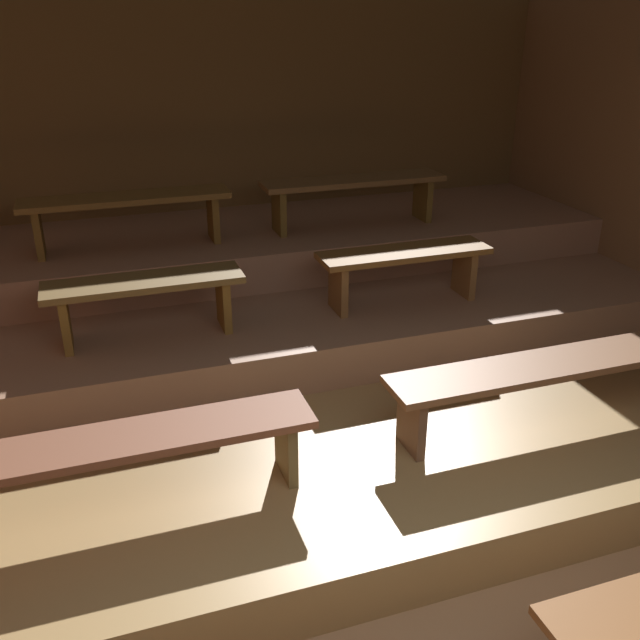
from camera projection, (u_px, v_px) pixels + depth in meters
The scene contains 11 objects.
ground at pixel (314, 451), 4.35m from camera, with size 6.66×5.90×0.08m, color #9B714C.
wall_back at pixel (220, 160), 6.04m from camera, with size 6.66×0.06×2.58m, color brown.
platform_lower at pixel (287, 381), 4.78m from camera, with size 5.86×3.93×0.29m, color #A07C4A.
platform_middle at pixel (259, 302), 5.31m from camera, with size 5.86×2.42×0.29m, color #976C50.
platform_upper at pixel (242, 246), 5.63m from camera, with size 5.86×1.42×0.29m, color #9D6F55.
bench_lower_left at pixel (93, 455), 3.19m from camera, with size 2.08×0.33×0.39m.
bench_lower_right at pixel (560, 371), 3.93m from camera, with size 2.08×0.33×0.39m.
bench_middle_left at pixel (145, 293), 4.29m from camera, with size 1.21×0.33×0.39m.
bench_middle_right at pixel (404, 262), 4.81m from camera, with size 1.21×0.33×0.39m.
bench_upper_left at pixel (127, 207), 5.00m from camera, with size 1.48×0.33×0.39m.
bench_upper_right at pixel (353, 188), 5.52m from camera, with size 1.48×0.33×0.39m.
Camera 1 is at (-1.14, -0.90, 2.48)m, focal length 39.05 mm.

